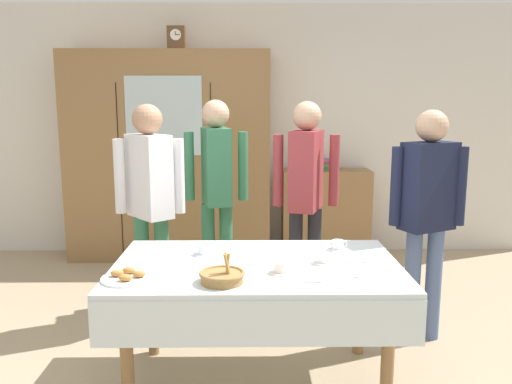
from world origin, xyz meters
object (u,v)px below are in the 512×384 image
tea_cup_front_edge (281,268)px  spoon_near_right (352,277)px  spoon_front_edge (359,262)px  spoon_mid_right (314,282)px  pastry_plate (128,277)px  dining_table (257,282)px  person_behind_table_right (427,203)px  tea_cup_far_right (204,250)px  tea_cup_center (338,246)px  person_behind_table_left (306,185)px  tea_cup_far_left (324,259)px  person_by_cabinet (216,180)px  bookshelf_low (326,213)px  mantel_clock (176,38)px  book_stack (327,164)px  person_beside_shelf (150,192)px  bread_basket (222,276)px  wall_cabinet (169,157)px

tea_cup_front_edge → spoon_near_right: tea_cup_front_edge is taller
tea_cup_front_edge → spoon_front_edge: bearing=21.0°
spoon_mid_right → pastry_plate: bearing=176.4°
dining_table → person_behind_table_right: person_behind_table_right is taller
tea_cup_far_right → tea_cup_center: size_ratio=1.00×
spoon_mid_right → person_behind_table_left: 1.47m
tea_cup_far_right → person_behind_table_left: 1.22m
person_behind_table_left → spoon_front_edge: bearing=-79.8°
spoon_near_right → tea_cup_far_left: bearing=115.8°
tea_cup_center → person_by_cabinet: size_ratio=0.08×
tea_cup_front_edge → tea_cup_center: same height
tea_cup_far_left → person_behind_table_right: 1.00m
spoon_front_edge → person_by_cabinet: size_ratio=0.07×
person_behind_table_right → tea_cup_far_left: bearing=-143.6°
tea_cup_far_right → spoon_mid_right: bearing=-38.7°
bookshelf_low → tea_cup_front_edge: 2.87m
mantel_clock → spoon_front_edge: (1.39, -2.55, -1.56)m
book_stack → spoon_mid_right: size_ratio=1.60×
person_beside_shelf → person_behind_table_right: 1.99m
pastry_plate → dining_table: bearing=18.6°
tea_cup_far_left → bread_basket: bearing=-151.2°
bookshelf_low → tea_cup_far_right: (-1.11, -2.44, 0.30)m
wall_cabinet → person_beside_shelf: bearing=-86.0°
book_stack → tea_cup_far_right: (-1.11, -2.44, -0.23)m
person_by_cabinet → spoon_near_right: bearing=-62.4°
tea_cup_front_edge → spoon_mid_right: tea_cup_front_edge is taller
tea_cup_far_right → person_by_cabinet: bearing=89.8°
bookshelf_low → spoon_near_right: 2.88m
person_beside_shelf → person_by_cabinet: bearing=41.8°
tea_cup_far_left → spoon_front_edge: (0.21, 0.01, -0.02)m
person_beside_shelf → person_behind_table_left: person_behind_table_left is taller
tea_cup_front_edge → bread_basket: size_ratio=0.54×
tea_cup_far_left → person_behind_table_right: (0.79, 0.58, 0.21)m
mantel_clock → person_behind_table_left: 2.27m
spoon_front_edge → person_by_cabinet: person_by_cabinet is taller
person_behind_table_right → dining_table: bearing=-152.7°
bread_basket → spoon_front_edge: bearing=22.7°
bread_basket → spoon_front_edge: 0.85m
mantel_clock → person_behind_table_right: (1.97, -1.98, -1.32)m
person_beside_shelf → book_stack: bearing=47.3°
person_beside_shelf → tea_cup_center: bearing=-26.1°
dining_table → mantel_clock: 3.18m
tea_cup_far_left → spoon_mid_right: (-0.09, -0.32, -0.02)m
spoon_front_edge → wall_cabinet: bearing=120.5°
bread_basket → pastry_plate: bearing=173.5°
person_beside_shelf → tea_cup_front_edge: bearing=-49.7°
wall_cabinet → spoon_near_right: size_ratio=18.38×
pastry_plate → tea_cup_far_left: bearing=13.5°
bread_basket → spoon_mid_right: bread_basket is taller
book_stack → tea_cup_far_left: (-0.40, -2.61, -0.23)m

